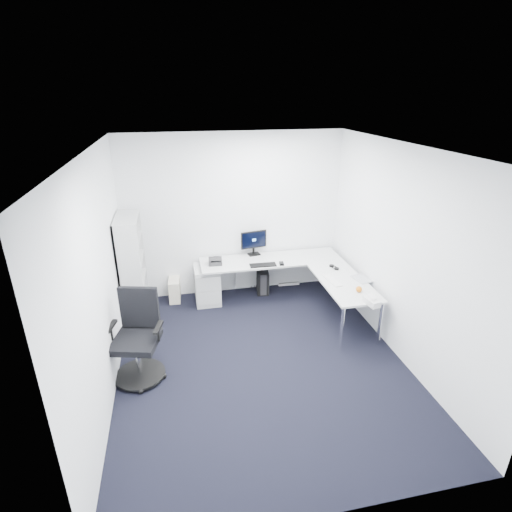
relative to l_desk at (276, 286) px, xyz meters
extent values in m
plane|color=black|center=(-0.55, -1.40, -0.34)|extent=(4.20, 4.20, 0.00)
plane|color=white|center=(-0.55, -1.40, 2.36)|extent=(4.20, 4.20, 0.00)
cube|color=white|center=(-0.55, 0.70, 1.01)|extent=(3.60, 0.02, 2.70)
cube|color=white|center=(-0.55, -3.50, 1.01)|extent=(3.60, 0.02, 2.70)
cube|color=white|center=(-2.35, -1.40, 1.01)|extent=(0.02, 4.20, 2.70)
cube|color=white|center=(1.25, -1.40, 1.01)|extent=(0.02, 4.20, 2.70)
cube|color=#BBBDBD|center=(-1.07, 0.36, -0.03)|extent=(0.40, 0.50, 0.62)
cube|color=black|center=(-0.10, 0.55, -0.13)|extent=(0.25, 0.46, 0.42)
cube|color=beige|center=(-1.60, 0.54, -0.15)|extent=(0.20, 0.40, 0.37)
cube|color=silver|center=(0.42, 0.67, -0.32)|extent=(0.38, 0.08, 0.04)
cube|color=black|center=(-0.19, 0.10, 0.35)|extent=(0.42, 0.16, 0.02)
cube|color=black|center=(0.11, 0.08, 0.36)|extent=(0.08, 0.12, 0.04)
cube|color=silver|center=(0.68, -0.64, 0.35)|extent=(0.17, 0.42, 0.01)
sphere|color=orange|center=(0.91, -1.05, 0.38)|extent=(0.09, 0.09, 0.09)
cube|color=silver|center=(0.92, -1.41, 0.38)|extent=(0.17, 0.26, 0.08)
camera|label=1|loc=(-1.50, -5.56, 2.92)|focal=28.00mm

